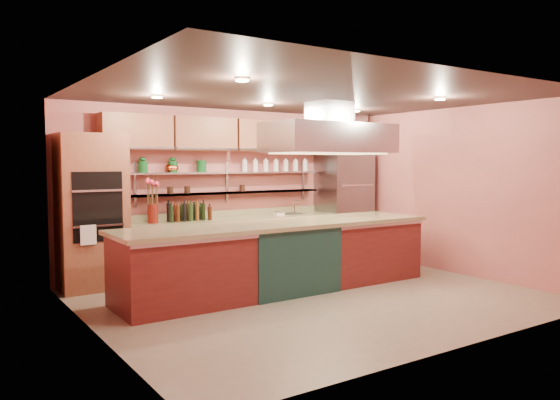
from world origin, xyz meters
TOP-DOWN VIEW (x-y plane):
  - floor at (0.00, 0.00)m, footprint 6.00×5.00m
  - ceiling at (0.00, 0.00)m, footprint 6.00×5.00m
  - wall_back at (0.00, 2.50)m, footprint 6.00×0.04m
  - wall_front at (0.00, -2.50)m, footprint 6.00×0.04m
  - wall_left at (-3.00, 0.00)m, footprint 0.04×5.00m
  - wall_right at (3.00, 0.00)m, footprint 0.04×5.00m
  - oven_stack at (-2.45, 2.18)m, footprint 0.95×0.64m
  - refrigerator at (2.35, 2.14)m, footprint 0.95×0.72m
  - back_counter at (-0.05, 2.20)m, footprint 3.84×0.64m
  - wall_shelf_lower at (-0.05, 2.37)m, footprint 3.60×0.26m
  - wall_shelf_upper at (-0.05, 2.37)m, footprint 3.60×0.26m
  - upper_cabinets at (0.00, 2.32)m, footprint 4.60×0.36m
  - range_hood at (0.72, 0.58)m, footprint 2.00×1.00m
  - ceiling_downlights at (0.00, 0.20)m, footprint 4.00×2.80m
  - island at (-0.18, 0.58)m, footprint 4.82×1.06m
  - flower_vase at (-1.53, 2.15)m, footprint 0.19×0.19m
  - oil_bottle_cluster at (-0.91, 2.15)m, footprint 0.82×0.38m
  - kitchen_scale at (0.83, 2.15)m, footprint 0.18×0.14m
  - bar_faucet at (1.24, 2.25)m, footprint 0.04×0.04m
  - copper_kettle at (-1.14, 2.37)m, footprint 0.22×0.22m
  - green_canister at (-0.59, 2.37)m, footprint 0.21×0.21m

SIDE VIEW (x-z plane):
  - floor at x=0.00m, z-range -0.02..0.00m
  - back_counter at x=-0.05m, z-range 0.00..0.93m
  - island at x=-0.18m, z-range 0.00..1.00m
  - kitchen_scale at x=0.83m, z-range 0.93..1.02m
  - refrigerator at x=2.35m, z-range 0.00..2.10m
  - bar_faucet at x=1.24m, z-range 0.93..1.17m
  - oil_bottle_cluster at x=-0.91m, z-range 0.93..1.18m
  - flower_vase at x=-1.53m, z-range 0.93..1.23m
  - oven_stack at x=-2.45m, z-range 0.00..2.30m
  - wall_shelf_lower at x=-0.05m, z-range 1.34..1.36m
  - wall_back at x=0.00m, z-range 0.00..2.80m
  - wall_front at x=0.00m, z-range 0.00..2.80m
  - wall_left at x=-3.00m, z-range 0.00..2.80m
  - wall_right at x=3.00m, z-range 0.00..2.80m
  - wall_shelf_upper at x=-0.05m, z-range 1.69..1.71m
  - copper_kettle at x=-1.14m, z-range 1.71..1.86m
  - green_canister at x=-0.59m, z-range 1.71..1.91m
  - range_hood at x=0.72m, z-range 2.02..2.48m
  - upper_cabinets at x=0.00m, z-range 2.08..2.62m
  - ceiling_downlights at x=0.00m, z-range 2.76..2.78m
  - ceiling at x=0.00m, z-range 2.79..2.81m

